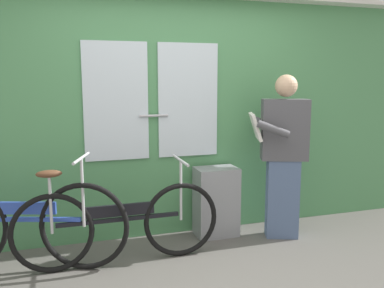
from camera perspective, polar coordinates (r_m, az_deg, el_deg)
The scene contains 6 objects.
ground_plane at distance 3.34m, azimuth 2.93°, elevation -19.18°, with size 6.45×3.97×0.04m, color #56544F.
train_door_wall at distance 4.08m, azimuth -2.82°, elevation 4.41°, with size 5.45×0.28×2.36m.
bicycle_near_door at distance 3.58m, azimuth -10.12°, elevation -10.73°, with size 1.73×0.44×0.87m.
bicycle_leaning_behind at distance 3.69m, azimuth -22.30°, elevation -10.12°, with size 1.65×0.65×0.95m.
passenger_reading_newspaper at distance 4.09m, azimuth 12.39°, elevation -1.27°, with size 0.61×0.54×1.59m.
trash_bin_by_wall at distance 4.16m, azimuth 3.35°, elevation -7.92°, with size 0.41×0.28×0.69m, color gray.
Camera 1 is at (-1.04, -2.75, 1.56)m, focal length 38.72 mm.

